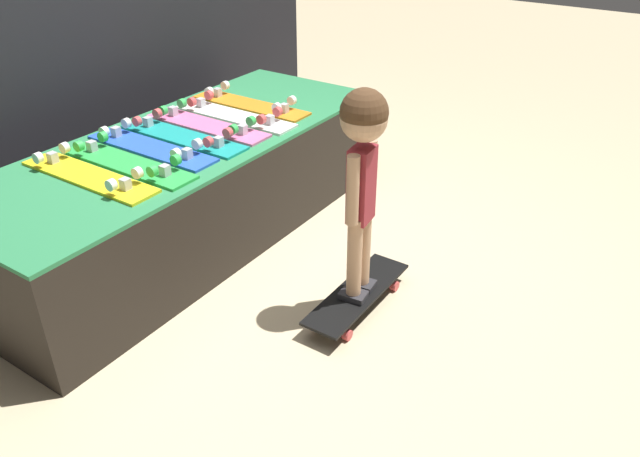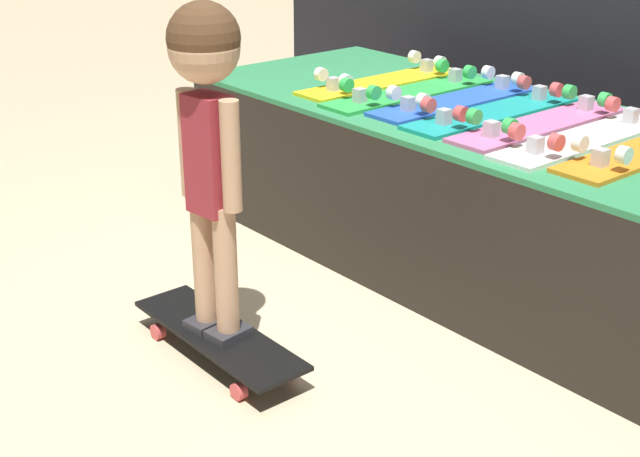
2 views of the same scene
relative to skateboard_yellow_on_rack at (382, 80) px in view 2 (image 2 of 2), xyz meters
The scene contains 10 objects.
ground_plane 1.06m from the skateboard_yellow_on_rack, 46.63° to the right, with size 16.00×16.00×0.00m, color beige.
display_rack 0.67m from the skateboard_yellow_on_rack, ahead, with size 2.48×0.93×0.59m.
skateboard_yellow_on_rack is the anchor object (origin of this frame).
skateboard_green_on_rack 0.20m from the skateboard_yellow_on_rack, 12.00° to the right, with size 0.18×0.78×0.09m.
skateboard_blue_on_rack 0.40m from the skateboard_yellow_on_rack, ahead, with size 0.18×0.78×0.09m.
skateboard_teal_on_rack 0.59m from the skateboard_yellow_on_rack, ahead, with size 0.18×0.78×0.09m.
skateboard_pink_on_rack 0.79m from the skateboard_yellow_on_rack, ahead, with size 0.18×0.78×0.09m.
skateboard_white_on_rack 0.99m from the skateboard_yellow_on_rack, ahead, with size 0.18×0.78×0.09m.
skateboard_on_floor 1.38m from the skateboard_yellow_on_rack, 65.96° to the right, with size 0.69×0.20×0.09m.
child 1.29m from the skateboard_yellow_on_rack, 65.96° to the right, with size 0.24×0.20×1.00m.
Camera 2 is at (1.96, -1.83, 1.43)m, focal length 50.00 mm.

